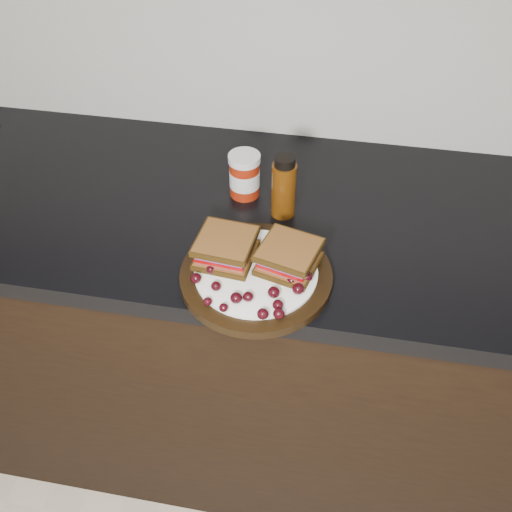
{
  "coord_description": "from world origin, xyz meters",
  "views": [
    {
      "loc": [
        0.06,
        0.78,
        1.66
      ],
      "look_at": [
        -0.07,
        1.49,
        0.96
      ],
      "focal_mm": 40.0,
      "sensor_mm": 36.0,
      "label": 1
    }
  ],
  "objects": [
    {
      "name": "grape_21",
      "position": [
        -0.13,
        1.5,
        0.93
      ],
      "size": [
        0.01,
        0.01,
        0.01
      ],
      "primitive_type": "ellipsoid",
      "color": "black",
      "rests_on": "plate"
    },
    {
      "name": "grape_4",
      "position": [
        -0.09,
        1.41,
        0.93
      ],
      "size": [
        0.02,
        0.02,
        0.02
      ],
      "primitive_type": "ellipsoid",
      "color": "black",
      "rests_on": "plate"
    },
    {
      "name": "grape_12",
      "position": [
        0.03,
        1.48,
        0.93
      ],
      "size": [
        0.02,
        0.02,
        0.02
      ],
      "primitive_type": "ellipsoid",
      "color": "black",
      "rests_on": "plate"
    },
    {
      "name": "grape_22",
      "position": [
        -0.14,
        1.49,
        0.93
      ],
      "size": [
        0.02,
        0.02,
        0.01
      ],
      "primitive_type": "ellipsoid",
      "color": "black",
      "rests_on": "plate"
    },
    {
      "name": "grape_20",
      "position": [
        -0.11,
        1.51,
        0.93
      ],
      "size": [
        0.02,
        0.02,
        0.02
      ],
      "primitive_type": "ellipsoid",
      "color": "black",
      "rests_on": "plate"
    },
    {
      "name": "grape_15",
      "position": [
        -0.1,
        1.54,
        0.93
      ],
      "size": [
        0.02,
        0.02,
        0.02
      ],
      "primitive_type": "ellipsoid",
      "color": "black",
      "rests_on": "plate"
    },
    {
      "name": "condiment_jar",
      "position": [
        -0.14,
        1.74,
        0.95
      ],
      "size": [
        0.08,
        0.08,
        0.1
      ],
      "primitive_type": "cylinder",
      "rotation": [
        0.0,
        0.0,
        -0.3
      ],
      "color": "maroon",
      "rests_on": "countertop"
    },
    {
      "name": "grape_7",
      "position": [
        -0.01,
        1.39,
        0.93
      ],
      "size": [
        0.02,
        0.02,
        0.02
      ],
      "primitive_type": "ellipsoid",
      "color": "black",
      "rests_on": "plate"
    },
    {
      "name": "plate",
      "position": [
        -0.07,
        1.49,
        0.91
      ],
      "size": [
        0.28,
        0.28,
        0.02
      ],
      "primitive_type": "cylinder",
      "color": "black",
      "rests_on": "countertop"
    },
    {
      "name": "countertop",
      "position": [
        0.0,
        1.7,
        0.88
      ],
      "size": [
        3.98,
        0.6,
        0.04
      ],
      "primitive_type": "cube",
      "color": "black",
      "rests_on": "base_cabinets"
    },
    {
      "name": "base_cabinets",
      "position": [
        0.0,
        1.7,
        0.43
      ],
      "size": [
        3.96,
        0.58,
        0.86
      ],
      "primitive_type": "cube",
      "color": "black",
      "rests_on": "ground_plane"
    },
    {
      "name": "oil_bottle",
      "position": [
        -0.05,
        1.69,
        0.97
      ],
      "size": [
        0.07,
        0.07,
        0.14
      ],
      "primitive_type": "cylinder",
      "rotation": [
        0.0,
        0.0,
        -0.44
      ],
      "color": "#4A2507",
      "rests_on": "countertop"
    },
    {
      "name": "sandwich_left",
      "position": [
        -0.13,
        1.52,
        0.95
      ],
      "size": [
        0.11,
        0.11,
        0.05
      ],
      "primitive_type": null,
      "rotation": [
        0.0,
        0.0,
        -0.09
      ],
      "color": "brown",
      "rests_on": "plate"
    },
    {
      "name": "grape_0",
      "position": [
        -0.17,
        1.45,
        0.93
      ],
      "size": [
        0.02,
        0.02,
        0.02
      ],
      "primitive_type": "ellipsoid",
      "color": "black",
      "rests_on": "plate"
    },
    {
      "name": "grape_9",
      "position": [
        -0.03,
        1.44,
        0.93
      ],
      "size": [
        0.02,
        0.02,
        0.02
      ],
      "primitive_type": "ellipsoid",
      "color": "black",
      "rests_on": "plate"
    },
    {
      "name": "grape_6",
      "position": [
        -0.04,
        1.39,
        0.93
      ],
      "size": [
        0.02,
        0.02,
        0.02
      ],
      "primitive_type": "ellipsoid",
      "color": "black",
      "rests_on": "plate"
    },
    {
      "name": "grape_18",
      "position": [
        -0.16,
        1.5,
        0.93
      ],
      "size": [
        0.02,
        0.02,
        0.02
      ],
      "primitive_type": "ellipsoid",
      "color": "black",
      "rests_on": "plate"
    },
    {
      "name": "sandwich_right",
      "position": [
        -0.01,
        1.52,
        0.95
      ],
      "size": [
        0.12,
        0.12,
        0.05
      ],
      "primitive_type": null,
      "rotation": [
        0.0,
        0.0,
        -0.26
      ],
      "color": "brown",
      "rests_on": "plate"
    },
    {
      "name": "grape_8",
      "position": [
        -0.02,
        1.41,
        0.93
      ],
      "size": [
        0.02,
        0.02,
        0.02
      ],
      "primitive_type": "ellipsoid",
      "color": "black",
      "rests_on": "plate"
    },
    {
      "name": "grape_1",
      "position": [
        -0.13,
        1.43,
        0.93
      ],
      "size": [
        0.02,
        0.02,
        0.02
      ],
      "primitive_type": "ellipsoid",
      "color": "black",
      "rests_on": "plate"
    },
    {
      "name": "grape_11",
      "position": [
        0.0,
        1.47,
        0.93
      ],
      "size": [
        0.02,
        0.02,
        0.02
      ],
      "primitive_type": "ellipsoid",
      "color": "black",
      "rests_on": "plate"
    },
    {
      "name": "grape_19",
      "position": [
        -0.15,
        1.47,
        0.93
      ],
      "size": [
        0.02,
        0.02,
        0.02
      ],
      "primitive_type": "ellipsoid",
      "color": "black",
      "rests_on": "plate"
    },
    {
      "name": "grape_2",
      "position": [
        -0.13,
        1.4,
        0.93
      ],
      "size": [
        0.02,
        0.02,
        0.01
      ],
      "primitive_type": "ellipsoid",
      "color": "black",
      "rests_on": "plate"
    },
    {
      "name": "grape_10",
      "position": [
        0.01,
        1.45,
        0.93
      ],
      "size": [
        0.02,
        0.02,
        0.02
      ],
      "primitive_type": "ellipsoid",
      "color": "black",
      "rests_on": "plate"
    },
    {
      "name": "grape_17",
      "position": [
        -0.13,
        1.51,
        0.93
      ],
      "size": [
        0.02,
        0.02,
        0.02
      ],
      "primitive_type": "ellipsoid",
      "color": "black",
      "rests_on": "plate"
    },
    {
      "name": "grape_13",
      "position": [
        0.02,
        1.52,
        0.93
      ],
      "size": [
        0.02,
        0.02,
        0.02
      ],
      "primitive_type": "ellipsoid",
      "color": "black",
      "rests_on": "plate"
    },
    {
      "name": "grape_14",
      "position": [
        -0.02,
        1.54,
        0.93
      ],
      "size": [
        0.01,
        0.01,
        0.01
      ],
      "primitive_type": "ellipsoid",
      "color": "black",
      "rests_on": "plate"
    },
    {
      "name": "grape_5",
      "position": [
        -0.07,
        1.42,
        0.93
      ],
      "size": [
        0.02,
        0.02,
        0.02
      ],
      "primitive_type": "ellipsoid",
      "color": "black",
      "rests_on": "plate"
    },
    {
      "name": "grape_16",
      "position": [
        -0.14,
        1.53,
        0.93
      ],
      "size": [
        0.02,
        0.02,
        0.01
      ],
      "primitive_type": "ellipsoid",
      "color": "black",
      "rests_on": "plate"
    },
    {
      "name": "grape_3",
      "position": [
        -0.1,
        1.39,
        0.93
      ],
      "size": [
        0.02,
        0.02,
        0.01
      ],
      "primitive_type": "ellipsoid",
      "color": "black",
      "rests_on": "plate"
    }
  ]
}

